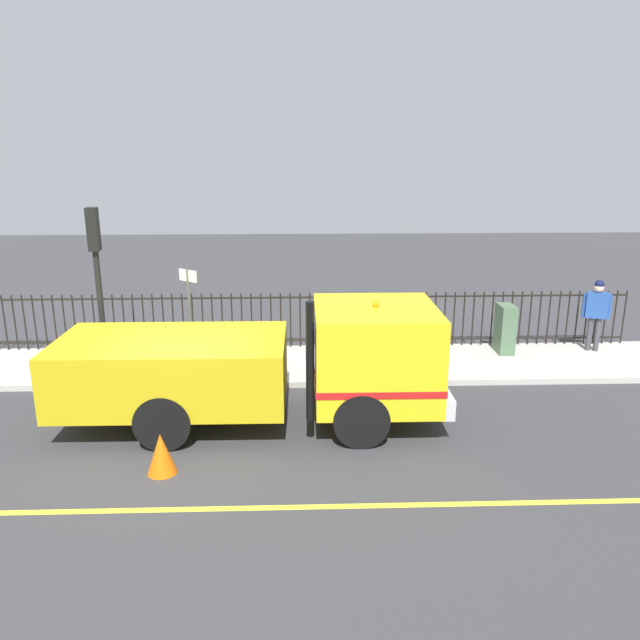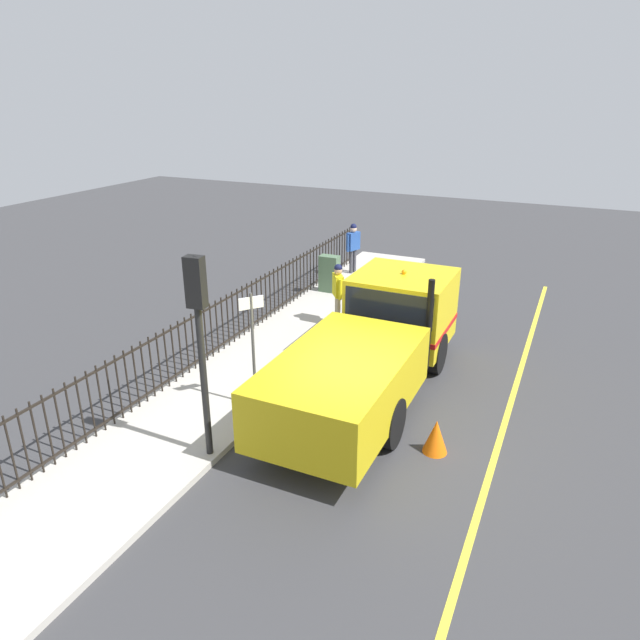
{
  "view_description": "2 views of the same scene",
  "coord_description": "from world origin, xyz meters",
  "px_view_note": "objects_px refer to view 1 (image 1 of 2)",
  "views": [
    {
      "loc": [
        -10.13,
        -2.14,
        4.84
      ],
      "look_at": [
        1.43,
        -2.54,
        1.61
      ],
      "focal_mm": 34.16,
      "sensor_mm": 36.0,
      "label": 1
    },
    {
      "loc": [
        -3.35,
        8.94,
        6.18
      ],
      "look_at": [
        1.89,
        -2.42,
        1.13
      ],
      "focal_mm": 32.15,
      "sensor_mm": 36.0,
      "label": 2
    }
  ],
  "objects_px": {
    "work_truck": "(282,360)",
    "traffic_light_near": "(96,260)",
    "worker_standing": "(417,327)",
    "street_sign": "(190,310)",
    "pedestrian_distant": "(597,308)",
    "traffic_cone": "(161,454)",
    "utility_cabinet": "(505,329)"
  },
  "relations": [
    {
      "from": "traffic_light_near",
      "to": "utility_cabinet",
      "type": "bearing_deg",
      "value": 93.47
    },
    {
      "from": "worker_standing",
      "to": "pedestrian_distant",
      "type": "distance_m",
      "value": 4.8
    },
    {
      "from": "work_truck",
      "to": "traffic_light_near",
      "type": "distance_m",
      "value": 4.43
    },
    {
      "from": "pedestrian_distant",
      "to": "work_truck",
      "type": "bearing_deg",
      "value": 45.9
    },
    {
      "from": "utility_cabinet",
      "to": "street_sign",
      "type": "xyz_separation_m",
      "value": [
        -1.54,
        7.2,
        0.94
      ]
    },
    {
      "from": "pedestrian_distant",
      "to": "utility_cabinet",
      "type": "xyz_separation_m",
      "value": [
        -0.07,
        2.2,
        -0.49
      ]
    },
    {
      "from": "traffic_light_near",
      "to": "traffic_cone",
      "type": "relative_size",
      "value": 5.56
    },
    {
      "from": "work_truck",
      "to": "traffic_light_near",
      "type": "xyz_separation_m",
      "value": [
        1.83,
        3.74,
        1.52
      ]
    },
    {
      "from": "traffic_light_near",
      "to": "street_sign",
      "type": "xyz_separation_m",
      "value": [
        0.11,
        -1.79,
        -1.07
      ]
    },
    {
      "from": "traffic_light_near",
      "to": "street_sign",
      "type": "distance_m",
      "value": 2.09
    },
    {
      "from": "utility_cabinet",
      "to": "traffic_light_near",
      "type": "bearing_deg",
      "value": 100.36
    },
    {
      "from": "worker_standing",
      "to": "street_sign",
      "type": "height_order",
      "value": "street_sign"
    },
    {
      "from": "work_truck",
      "to": "worker_standing",
      "type": "bearing_deg",
      "value": 127.49
    },
    {
      "from": "traffic_cone",
      "to": "street_sign",
      "type": "relative_size",
      "value": 0.27
    },
    {
      "from": "work_truck",
      "to": "worker_standing",
      "type": "height_order",
      "value": "work_truck"
    },
    {
      "from": "traffic_light_near",
      "to": "worker_standing",
      "type": "bearing_deg",
      "value": 85.96
    },
    {
      "from": "traffic_light_near",
      "to": "street_sign",
      "type": "bearing_deg",
      "value": 86.5
    },
    {
      "from": "worker_standing",
      "to": "traffic_cone",
      "type": "height_order",
      "value": "worker_standing"
    },
    {
      "from": "pedestrian_distant",
      "to": "utility_cabinet",
      "type": "height_order",
      "value": "pedestrian_distant"
    },
    {
      "from": "traffic_light_near",
      "to": "work_truck",
      "type": "bearing_deg",
      "value": 57.07
    },
    {
      "from": "work_truck",
      "to": "street_sign",
      "type": "height_order",
      "value": "street_sign"
    },
    {
      "from": "work_truck",
      "to": "traffic_cone",
      "type": "height_order",
      "value": "work_truck"
    },
    {
      "from": "utility_cabinet",
      "to": "street_sign",
      "type": "distance_m",
      "value": 7.43
    },
    {
      "from": "worker_standing",
      "to": "traffic_cone",
      "type": "relative_size",
      "value": 2.61
    },
    {
      "from": "traffic_cone",
      "to": "traffic_light_near",
      "type": "bearing_deg",
      "value": 27.76
    },
    {
      "from": "work_truck",
      "to": "pedestrian_distant",
      "type": "height_order",
      "value": "work_truck"
    },
    {
      "from": "worker_standing",
      "to": "work_truck",
      "type": "bearing_deg",
      "value": 1.38
    },
    {
      "from": "worker_standing",
      "to": "pedestrian_distant",
      "type": "bearing_deg",
      "value": 160.99
    },
    {
      "from": "work_truck",
      "to": "pedestrian_distant",
      "type": "xyz_separation_m",
      "value": [
        3.54,
        -7.45,
        -0.01
      ]
    },
    {
      "from": "pedestrian_distant",
      "to": "traffic_light_near",
      "type": "relative_size",
      "value": 0.48
    },
    {
      "from": "work_truck",
      "to": "worker_standing",
      "type": "distance_m",
      "value": 3.57
    },
    {
      "from": "work_truck",
      "to": "traffic_cone",
      "type": "bearing_deg",
      "value": -45.49
    }
  ]
}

